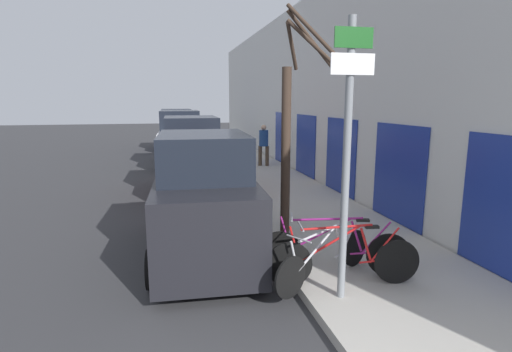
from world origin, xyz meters
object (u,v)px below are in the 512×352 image
Objects in this scene: parked_car_0 at (204,200)px; pedestrian_near at (264,142)px; bicycle_0 at (343,260)px; bicycle_2 at (334,250)px; parked_car_1 at (192,158)px; bicycle_1 at (326,258)px; street_tree at (290,137)px; signpost at (347,152)px; parked_car_3 at (177,131)px; parked_car_2 at (181,140)px.

pedestrian_near is at bearing 72.40° from parked_car_0.
bicycle_2 is at bearing 6.49° from bicycle_0.
bicycle_2 is 0.51× the size of parked_car_1.
bicycle_2 reaches higher than bicycle_1.
street_tree reaches higher than bicycle_0.
signpost is 0.89× the size of parked_car_0.
bicycle_2 is 0.54× the size of parked_car_0.
bicycle_1 is (-0.02, 0.54, -1.69)m from signpost.
bicycle_0 is (0.18, 0.34, -1.66)m from signpost.
bicycle_2 is 18.65m from parked_car_3.
bicycle_2 is at bearing -78.49° from pedestrian_near.
bicycle_1 is (-0.20, 0.20, -0.03)m from bicycle_0.
signpost reaches higher than pedestrian_near.
parked_car_2 is (-1.61, 12.86, 0.59)m from bicycle_1.
parked_car_2 is (0.05, 11.00, 0.06)m from parked_car_0.
bicycle_0 is at bearing -84.14° from parked_car_3.
signpost is at bearing 161.10° from bicycle_0.
bicycle_1 is 18.82m from parked_car_3.
street_tree is (-0.25, 1.92, 1.67)m from bicycle_0.
pedestrian_near reaches higher than bicycle_1.
bicycle_2 reaches higher than bicycle_0.
parked_car_1 is (-1.70, 7.49, 0.53)m from bicycle_0.
bicycle_1 is at bearing -77.05° from parked_car_1.
parked_car_2 is at bearing 97.94° from street_tree.
parked_car_3 is (-0.07, 11.45, 0.00)m from parked_car_1.
parked_car_3 reaches higher than bicycle_1.
street_tree is (-0.27, 1.54, 1.67)m from bicycle_2.
parked_car_3 is 17.13m from street_tree.
bicycle_1 is 0.46× the size of parked_car_0.
signpost reaches higher than parked_car_1.
pedestrian_near is (3.27, 3.63, 0.07)m from parked_car_1.
bicycle_0 is 1.18× the size of bicycle_1.
signpost is at bearing -77.72° from parked_car_1.
parked_car_0 is 9.68m from pedestrian_near.
parked_car_0 is 16.88m from parked_car_3.
parked_car_1 is at bearing 100.99° from signpost.
bicycle_2 is 7.33m from parked_car_1.
street_tree is at bearing -2.10° from parked_car_0.
parked_car_0 is 0.95× the size of parked_car_1.
parked_car_1 reaches higher than parked_car_0.
parked_car_0 reaches higher than pedestrian_near.
parked_car_0 is 11.00m from parked_car_2.
bicycle_0 is 0.50× the size of parked_car_3.
bicycle_0 is at bearing -78.31° from pedestrian_near.
signpost reaches higher than parked_car_0.
parked_car_0 reaches higher than bicycle_0.
street_tree is (-1.82, -9.20, 1.07)m from pedestrian_near.
parked_car_2 is at bearing 92.31° from parked_car_1.
parked_car_3 is 2.65× the size of pedestrian_near.
bicycle_2 is 0.50× the size of parked_car_2.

